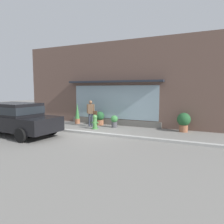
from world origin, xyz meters
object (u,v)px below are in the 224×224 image
Objects in this scene: potted_plant_trailing_edge at (184,121)px; potted_plant_window_right at (100,118)px; fire_hydrant at (95,122)px; potted_plant_window_left at (77,114)px; pedestrian_with_handbag at (91,111)px; parked_car_black at (16,117)px; potted_plant_corner_tall at (114,121)px.

potted_plant_trailing_edge reaches higher than potted_plant_window_right.
potted_plant_window_left is at bearing 149.88° from fire_hydrant.
pedestrian_with_handbag reaches higher than potted_plant_trailing_edge.
potted_plant_window_left is at bearing 85.38° from parked_car_black.
pedestrian_with_handbag is at bearing -23.51° from potted_plant_window_left.
parked_car_black reaches higher than potted_plant_window_right.
potted_plant_window_left is (-2.08, 1.21, 0.26)m from fire_hydrant.
fire_hydrant is at bearing -58.16° from pedestrian_with_handbag.
potted_plant_trailing_edge is 6.94m from potted_plant_window_left.
potted_plant_corner_tall is at bearing -18.40° from potted_plant_window_right.
potted_plant_window_left is (-2.91, 0.28, 0.26)m from potted_plant_corner_tall.
potted_plant_window_right is at bearing 4.44° from potted_plant_window_left.
potted_plant_window_left is (0.66, 4.43, -0.25)m from parked_car_black.
potted_plant_trailing_edge is 1.19× the size of potted_plant_window_right.
potted_plant_corner_tall is (1.44, 0.36, -0.54)m from pedestrian_with_handbag.
potted_plant_trailing_edge is at bearing 5.74° from potted_plant_corner_tall.
fire_hydrant is 0.51× the size of pedestrian_with_handbag.
fire_hydrant is at bearing -164.73° from potted_plant_trailing_edge.
pedestrian_with_handbag is 2.19× the size of potted_plant_corner_tall.
parked_car_black reaches higher than potted_plant_corner_tall.
potted_plant_window_right is at bearing 107.07° from fire_hydrant.
parked_car_black is 8.86m from potted_plant_trailing_edge.
fire_hydrant is at bearing -30.12° from potted_plant_window_left.
pedestrian_with_handbag is at bearing -172.06° from potted_plant_trailing_edge.
fire_hydrant is 0.95× the size of potted_plant_window_right.
potted_plant_trailing_edge is 5.27m from potted_plant_window_right.
potted_plant_window_left reaches higher than potted_plant_trailing_edge.
potted_plant_trailing_edge is at bearing -0.11° from potted_plant_window_right.
potted_plant_window_right is at bearing 66.82° from parked_car_black.
potted_plant_window_right is (-5.27, 0.01, -0.14)m from potted_plant_trailing_edge.
potted_plant_trailing_edge is (7.60, 4.55, -0.32)m from parked_car_black.
parked_car_black is 6.27× the size of potted_plant_corner_tall.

